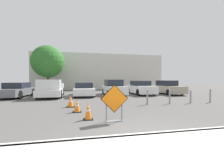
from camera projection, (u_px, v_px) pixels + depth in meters
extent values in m
plane|color=#565451|center=(102.00, 97.00, 13.98)|extent=(96.00, 96.00, 0.00)
cube|color=beige|center=(193.00, 168.00, 2.65)|extent=(30.47, 3.15, 0.14)
cube|color=beige|center=(152.00, 135.00, 4.19)|extent=(30.47, 0.20, 0.14)
cube|color=black|center=(114.00, 99.00, 5.78)|extent=(1.09, 0.02, 1.09)
cube|color=orange|center=(115.00, 99.00, 5.76)|extent=(1.03, 0.02, 1.03)
cube|color=slate|center=(114.00, 121.00, 5.85)|extent=(0.74, 0.20, 0.02)
cube|color=slate|center=(106.00, 110.00, 5.77)|extent=(0.04, 0.04, 0.89)
cube|color=slate|center=(122.00, 110.00, 5.90)|extent=(0.04, 0.04, 0.89)
cube|color=black|center=(88.00, 119.00, 6.12)|extent=(0.38, 0.38, 0.03)
cone|color=orange|center=(88.00, 110.00, 6.11)|extent=(0.28, 0.28, 0.72)
cylinder|color=white|center=(88.00, 106.00, 6.11)|extent=(0.09, 0.09, 0.06)
cylinder|color=white|center=(88.00, 110.00, 6.11)|extent=(0.16, 0.16, 0.06)
cube|color=black|center=(77.00, 112.00, 7.49)|extent=(0.42, 0.42, 0.03)
cone|color=orange|center=(77.00, 105.00, 7.48)|extent=(0.31, 0.31, 0.65)
cylinder|color=white|center=(77.00, 102.00, 7.48)|extent=(0.10, 0.10, 0.06)
cylinder|color=white|center=(77.00, 105.00, 7.48)|extent=(0.18, 0.18, 0.06)
cube|color=black|center=(71.00, 107.00, 8.88)|extent=(0.48, 0.48, 0.03)
cone|color=orange|center=(71.00, 101.00, 8.87)|extent=(0.36, 0.36, 0.65)
cylinder|color=white|center=(70.00, 99.00, 8.86)|extent=(0.11, 0.11, 0.06)
cylinder|color=white|center=(71.00, 101.00, 8.87)|extent=(0.20, 0.20, 0.06)
cube|color=slate|center=(17.00, 92.00, 13.72)|extent=(2.13, 4.59, 0.63)
cube|color=#1E232D|center=(17.00, 85.00, 13.82)|extent=(1.75, 2.16, 0.52)
cylinder|color=black|center=(20.00, 95.00, 12.47)|extent=(0.25, 0.73, 0.72)
cylinder|color=black|center=(33.00, 92.00, 15.22)|extent=(0.25, 0.73, 0.72)
cylinder|color=black|center=(15.00, 92.00, 14.99)|extent=(0.25, 0.73, 0.72)
cube|color=silver|center=(52.00, 91.00, 14.14)|extent=(2.24, 5.32, 0.55)
cube|color=silver|center=(50.00, 84.00, 12.98)|extent=(1.92, 2.18, 0.85)
cube|color=silver|center=(54.00, 85.00, 16.29)|extent=(1.87, 0.20, 0.45)
cube|color=silver|center=(63.00, 86.00, 15.37)|extent=(0.23, 2.51, 0.45)
cube|color=silver|center=(43.00, 86.00, 14.89)|extent=(0.23, 2.51, 0.45)
cylinder|color=black|center=(60.00, 94.00, 12.85)|extent=(0.28, 0.79, 0.78)
cylinder|color=black|center=(37.00, 94.00, 12.39)|extent=(0.28, 0.79, 0.78)
cylinder|color=black|center=(63.00, 91.00, 15.88)|extent=(0.28, 0.79, 0.78)
cylinder|color=black|center=(44.00, 91.00, 15.42)|extent=(0.28, 0.79, 0.78)
cube|color=white|center=(84.00, 91.00, 14.91)|extent=(1.96, 4.45, 0.61)
cube|color=#1E232D|center=(84.00, 85.00, 15.00)|extent=(1.70, 2.06, 0.51)
cylinder|color=black|center=(94.00, 93.00, 13.73)|extent=(0.21, 0.70, 0.70)
cylinder|color=black|center=(74.00, 94.00, 13.41)|extent=(0.21, 0.70, 0.70)
cylinder|color=black|center=(92.00, 91.00, 16.42)|extent=(0.21, 0.70, 0.70)
cylinder|color=black|center=(76.00, 91.00, 16.09)|extent=(0.21, 0.70, 0.70)
cube|color=white|center=(114.00, 90.00, 15.60)|extent=(1.95, 4.27, 0.78)
cube|color=#1E232D|center=(114.00, 83.00, 15.68)|extent=(1.68, 1.98, 0.66)
cylinder|color=black|center=(125.00, 93.00, 14.53)|extent=(0.21, 0.62, 0.62)
cylinder|color=black|center=(108.00, 93.00, 14.14)|extent=(0.21, 0.62, 0.62)
cylinder|color=black|center=(118.00, 91.00, 17.08)|extent=(0.21, 0.62, 0.62)
cylinder|color=black|center=(104.00, 91.00, 16.69)|extent=(0.21, 0.62, 0.62)
cube|color=white|center=(141.00, 89.00, 16.34)|extent=(1.92, 4.44, 0.77)
cube|color=#1E232D|center=(140.00, 83.00, 16.42)|extent=(1.66, 2.05, 0.52)
cylinder|color=black|center=(154.00, 92.00, 15.20)|extent=(0.21, 0.70, 0.70)
cylinder|color=black|center=(138.00, 92.00, 14.83)|extent=(0.21, 0.70, 0.70)
cylinder|color=black|center=(143.00, 90.00, 17.86)|extent=(0.21, 0.70, 0.70)
cylinder|color=black|center=(129.00, 90.00, 17.49)|extent=(0.21, 0.70, 0.70)
cube|color=#A39984|center=(167.00, 89.00, 16.71)|extent=(1.90, 4.60, 0.76)
cube|color=#1E232D|center=(167.00, 83.00, 16.80)|extent=(1.59, 2.15, 0.58)
cylinder|color=black|center=(182.00, 92.00, 15.55)|extent=(0.23, 0.62, 0.61)
cylinder|color=black|center=(169.00, 92.00, 15.17)|extent=(0.23, 0.62, 0.61)
cylinder|color=black|center=(166.00, 90.00, 18.27)|extent=(0.23, 0.62, 0.61)
cylinder|color=black|center=(154.00, 90.00, 17.89)|extent=(0.23, 0.62, 0.61)
cylinder|color=gray|center=(147.00, 98.00, 9.64)|extent=(0.11, 0.11, 0.91)
sphere|color=gray|center=(147.00, 91.00, 9.63)|extent=(0.12, 0.12, 0.12)
cylinder|color=gray|center=(170.00, 97.00, 9.97)|extent=(0.11, 0.11, 0.89)
sphere|color=gray|center=(170.00, 91.00, 9.95)|extent=(0.12, 0.12, 0.12)
cylinder|color=gray|center=(191.00, 97.00, 10.29)|extent=(0.11, 0.11, 0.85)
sphere|color=gray|center=(191.00, 91.00, 10.28)|extent=(0.12, 0.12, 0.12)
cylinder|color=gray|center=(210.00, 96.00, 10.62)|extent=(0.11, 0.11, 0.90)
sphere|color=gray|center=(210.00, 90.00, 10.60)|extent=(0.12, 0.12, 0.12)
cube|color=beige|center=(99.00, 72.00, 26.53)|extent=(21.31, 5.00, 5.79)
cylinder|color=#513823|center=(48.00, 83.00, 19.89)|extent=(0.32, 0.32, 2.41)
sphere|color=#2D6B28|center=(48.00, 62.00, 19.80)|extent=(4.22, 4.22, 4.22)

